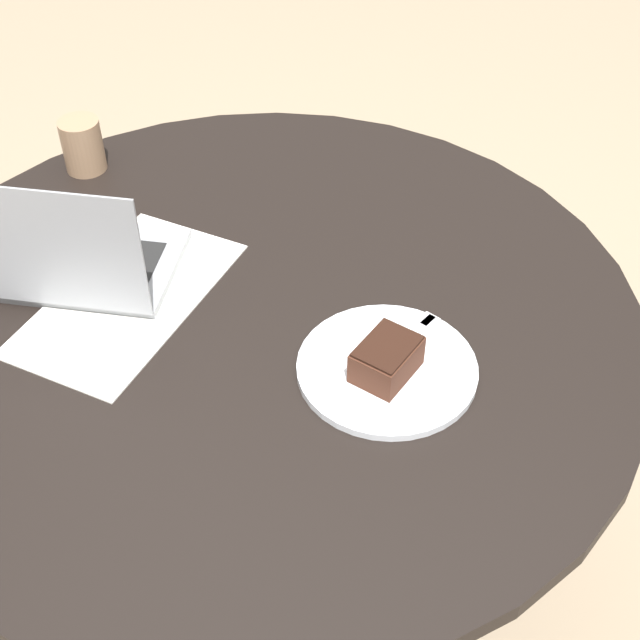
% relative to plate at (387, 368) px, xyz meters
% --- Properties ---
extents(ground_plane, '(12.00, 12.00, 0.00)m').
position_rel_plate_xyz_m(ground_plane, '(-0.09, -0.22, -0.75)').
color(ground_plane, gray).
extents(dining_table, '(1.21, 1.21, 0.74)m').
position_rel_plate_xyz_m(dining_table, '(-0.09, -0.22, -0.12)').
color(dining_table, black).
rests_on(dining_table, ground_plane).
extents(paper_document, '(0.43, 0.30, 0.00)m').
position_rel_plate_xyz_m(paper_document, '(-0.07, -0.43, -0.00)').
color(paper_document, white).
rests_on(paper_document, dining_table).
extents(plate, '(0.26, 0.26, 0.01)m').
position_rel_plate_xyz_m(plate, '(0.00, 0.00, 0.00)').
color(plate, silver).
rests_on(plate, dining_table).
extents(cake_slice, '(0.12, 0.10, 0.05)m').
position_rel_plate_xyz_m(cake_slice, '(0.01, -0.00, 0.03)').
color(cake_slice, '#472619').
rests_on(cake_slice, plate).
extents(fork, '(0.16, 0.10, 0.00)m').
position_rel_plate_xyz_m(fork, '(-0.06, 0.02, 0.01)').
color(fork, silver).
rests_on(fork, plate).
extents(coffee_glass, '(0.08, 0.08, 0.10)m').
position_rel_plate_xyz_m(coffee_glass, '(-0.41, -0.64, 0.04)').
color(coffee_glass, '#997556').
rests_on(coffee_glass, dining_table).
extents(laptop, '(0.24, 0.34, 0.23)m').
position_rel_plate_xyz_m(laptop, '(-0.10, -0.53, 0.04)').
color(laptop, gray).
rests_on(laptop, dining_table).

